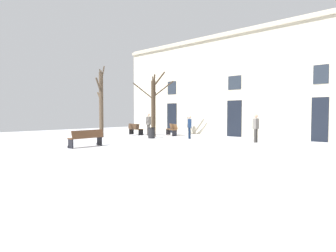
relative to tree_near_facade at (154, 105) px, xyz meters
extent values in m
plane|color=white|center=(4.12, -4.68, -2.37)|extent=(35.10, 35.10, 0.00)
cube|color=beige|center=(4.12, 4.22, 1.54)|extent=(21.94, 0.40, 7.81)
cube|color=#B1A993|center=(4.12, 3.97, 5.19)|extent=(21.94, 0.30, 0.24)
cube|color=black|center=(-1.75, 4.00, -1.07)|extent=(1.07, 0.08, 2.59)
cube|color=#262D38|center=(-1.75, 4.00, 1.59)|extent=(0.96, 0.06, 1.13)
cube|color=black|center=(4.41, 4.00, -1.03)|extent=(1.16, 0.08, 2.67)
cube|color=#262D38|center=(4.41, 4.00, 1.61)|extent=(1.05, 0.06, 1.00)
cube|color=black|center=(10.17, 4.00, -1.02)|extent=(0.94, 0.08, 2.69)
cube|color=#262D38|center=(10.17, 4.00, 1.69)|extent=(0.85, 0.06, 1.13)
cylinder|color=#382B1E|center=(-0.02, -0.01, -0.31)|extent=(0.32, 0.32, 4.12)
cylinder|color=#382B1E|center=(0.32, -0.27, 1.53)|extent=(0.81, 0.67, 1.18)
cylinder|color=#382B1E|center=(0.69, 0.30, 1.12)|extent=(1.50, 0.72, 1.16)
cylinder|color=#382B1E|center=(-0.28, 0.36, 0.70)|extent=(0.63, 0.84, 0.56)
cylinder|color=#382B1E|center=(-0.33, 0.26, 1.64)|extent=(0.75, 0.68, 1.05)
cylinder|color=#382B1E|center=(-0.39, 0.28, 1.19)|extent=(0.82, 0.68, 0.65)
cylinder|color=#382B1E|center=(-0.50, -0.57, 0.98)|extent=(1.05, 1.22, 1.23)
cylinder|color=#382B1E|center=(0.47, 0.07, 1.81)|extent=(1.08, 0.29, 1.07)
cylinder|color=#4C3D2D|center=(-2.34, -2.96, -0.05)|extent=(0.30, 0.30, 4.64)
cylinder|color=#4C3D2D|center=(-2.14, -3.14, 1.95)|extent=(0.50, 0.47, 0.96)
cylinder|color=#4C3D2D|center=(-2.13, -3.30, 1.31)|extent=(0.55, 0.81, 1.03)
cylinder|color=#4C3D2D|center=(-1.88, -3.26, 1.80)|extent=(1.02, 0.73, 0.93)
cylinder|color=#4C3D2D|center=(-1.83, -3.18, 1.97)|extent=(1.11, 0.54, 1.18)
cylinder|color=#4C3D2D|center=(-2.82, -2.78, 0.58)|extent=(1.07, 0.50, 0.73)
cylinder|color=black|center=(0.95, -1.15, -2.01)|extent=(0.47, 0.47, 0.71)
torus|color=black|center=(0.95, -1.15, -1.64)|extent=(0.49, 0.49, 0.04)
cube|color=brown|center=(0.29, 1.63, -1.89)|extent=(1.68, 1.22, 0.05)
cube|color=brown|center=(0.39, 1.78, -1.66)|extent=(1.54, 0.99, 0.38)
cube|color=black|center=(-0.39, 2.03, -2.13)|extent=(0.24, 0.34, 0.48)
torus|color=black|center=(-0.47, 1.90, -2.29)|extent=(0.16, 0.11, 0.17)
cube|color=black|center=(0.98, 1.22, -2.13)|extent=(0.24, 0.34, 0.48)
torus|color=black|center=(0.90, 1.09, -2.29)|extent=(0.16, 0.11, 0.17)
cube|color=#3D2819|center=(-2.31, 0.30, -1.91)|extent=(1.57, 0.68, 0.05)
cube|color=#3D2819|center=(-2.34, 0.09, -1.68)|extent=(1.51, 0.33, 0.40)
cube|color=black|center=(-1.62, 0.19, -2.14)|extent=(0.12, 0.42, 0.45)
torus|color=black|center=(-1.59, 0.37, -2.29)|extent=(0.17, 0.05, 0.17)
cube|color=black|center=(-3.00, 0.40, -2.14)|extent=(0.12, 0.42, 0.45)
torus|color=black|center=(-2.97, 0.58, -2.29)|extent=(0.17, 0.05, 0.17)
cube|color=#51331E|center=(2.01, -6.91, -1.89)|extent=(0.54, 1.88, 0.05)
cube|color=#51331E|center=(2.20, -6.89, -1.67)|extent=(0.24, 1.86, 0.36)
cube|color=black|center=(1.95, -6.04, -2.13)|extent=(0.38, 0.08, 0.48)
torus|color=black|center=(1.80, -6.05, -2.29)|extent=(0.04, 0.17, 0.17)
cube|color=black|center=(2.07, -7.77, -2.13)|extent=(0.38, 0.08, 0.48)
torus|color=black|center=(1.91, -7.78, -2.29)|extent=(0.04, 0.17, 0.17)
cylinder|color=#403D3A|center=(7.49, 0.94, -1.96)|extent=(0.14, 0.14, 0.80)
cylinder|color=#403D3A|center=(7.51, 1.12, -1.96)|extent=(0.14, 0.14, 0.80)
cube|color=slate|center=(7.50, 1.03, -1.25)|extent=(0.25, 0.40, 0.62)
sphere|color=tan|center=(7.50, 1.03, -0.80)|extent=(0.22, 0.22, 0.22)
cylinder|color=#403D3A|center=(-0.91, 0.41, -1.95)|extent=(0.14, 0.14, 0.83)
cylinder|color=#403D3A|center=(-1.09, 0.44, -1.95)|extent=(0.14, 0.14, 0.83)
cube|color=slate|center=(-1.00, 0.42, -1.21)|extent=(0.41, 0.27, 0.64)
sphere|color=beige|center=(-1.00, 0.42, -0.75)|extent=(0.23, 0.23, 0.23)
cylinder|color=black|center=(3.10, 0.35, -1.99)|extent=(0.14, 0.14, 0.76)
cylinder|color=black|center=(2.97, 0.48, -1.99)|extent=(0.14, 0.14, 0.76)
cube|color=navy|center=(3.03, 0.41, -1.32)|extent=(0.43, 0.42, 0.58)
sphere|color=beige|center=(3.03, 0.41, -0.89)|extent=(0.21, 0.21, 0.21)
camera|label=1|loc=(14.97, -14.83, -0.63)|focal=30.51mm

